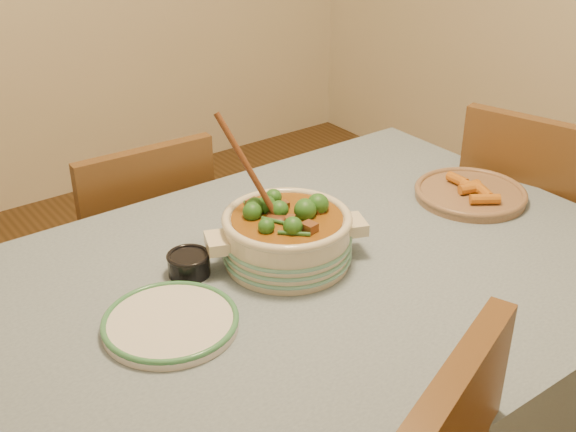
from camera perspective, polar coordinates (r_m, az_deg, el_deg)
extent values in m
cube|color=brown|center=(1.57, -0.32, -6.35)|extent=(1.60, 1.00, 0.05)
cube|color=#7B91A0|center=(1.56, -0.32, -5.50)|extent=(1.68, 1.08, 0.01)
cylinder|color=brown|center=(2.45, 7.51, -3.23)|extent=(0.07, 0.07, 0.70)
cylinder|color=beige|center=(1.61, -0.08, -1.91)|extent=(0.36, 0.36, 0.11)
torus|color=beige|center=(1.58, -0.08, -0.19)|extent=(0.29, 0.29, 0.02)
cube|color=beige|center=(1.64, 5.25, -0.68)|extent=(0.07, 0.09, 0.03)
cube|color=beige|center=(1.57, -5.65, -2.14)|extent=(0.07, 0.09, 0.03)
cylinder|color=#8B4F14|center=(1.58, -0.08, -0.41)|extent=(0.25, 0.25, 0.02)
cylinder|color=silver|center=(1.44, -9.26, -8.36)|extent=(0.32, 0.32, 0.02)
torus|color=#3A8152|center=(1.44, -9.29, -8.10)|extent=(0.27, 0.27, 0.01)
cylinder|color=black|center=(1.59, -7.83, -3.84)|extent=(0.10, 0.10, 0.05)
torus|color=black|center=(1.58, -7.89, -3.12)|extent=(0.10, 0.10, 0.01)
cylinder|color=black|center=(1.59, -7.87, -3.41)|extent=(0.08, 0.08, 0.01)
cylinder|color=#987354|center=(1.97, 14.19, 1.63)|extent=(0.35, 0.35, 0.02)
torus|color=#987354|center=(1.96, 14.23, 1.90)|extent=(0.29, 0.29, 0.02)
cube|color=brown|center=(2.34, -12.18, -3.12)|extent=(0.42, 0.42, 0.04)
cube|color=brown|center=(2.09, -10.82, -0.23)|extent=(0.40, 0.06, 0.43)
cylinder|color=brown|center=(2.64, -9.76, -4.45)|extent=(0.04, 0.04, 0.43)
cylinder|color=brown|center=(2.55, -16.77, -6.63)|extent=(0.04, 0.04, 0.43)
cylinder|color=brown|center=(2.38, -6.20, -8.17)|extent=(0.04, 0.04, 0.43)
cylinder|color=brown|center=(2.28, -13.93, -10.83)|extent=(0.04, 0.04, 0.43)
cube|color=brown|center=(2.41, 19.57, -2.12)|extent=(0.54, 0.54, 0.04)
cube|color=brown|center=(2.13, 18.79, 1.19)|extent=(0.16, 0.43, 0.47)
cylinder|color=brown|center=(2.72, 16.42, -3.64)|extent=(0.04, 0.04, 0.47)
cylinder|color=brown|center=(2.34, 21.45, -10.35)|extent=(0.04, 0.04, 0.47)
cylinder|color=brown|center=(2.43, 13.02, -7.44)|extent=(0.04, 0.04, 0.47)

